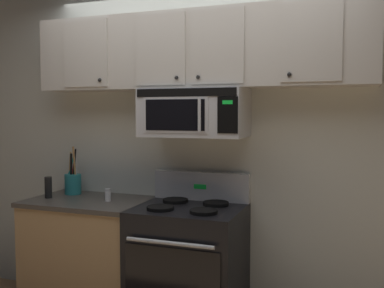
{
  "coord_description": "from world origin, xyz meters",
  "views": [
    {
      "loc": [
        1.09,
        -2.5,
        1.57
      ],
      "look_at": [
        0.0,
        0.49,
        1.35
      ],
      "focal_mm": 41.37,
      "sensor_mm": 36.0,
      "label": 1
    }
  ],
  "objects_px": {
    "stove_range": "(189,266)",
    "over_range_microwave": "(194,113)",
    "pepper_mill": "(48,187)",
    "utensil_crock_teal": "(73,182)",
    "salt_shaker": "(108,195)"
  },
  "relations": [
    {
      "from": "over_range_microwave",
      "to": "pepper_mill",
      "type": "height_order",
      "value": "over_range_microwave"
    },
    {
      "from": "over_range_microwave",
      "to": "pepper_mill",
      "type": "xyz_separation_m",
      "value": [
        -1.17,
        -0.17,
        -0.59
      ]
    },
    {
      "from": "stove_range",
      "to": "over_range_microwave",
      "type": "height_order",
      "value": "over_range_microwave"
    },
    {
      "from": "stove_range",
      "to": "salt_shaker",
      "type": "height_order",
      "value": "stove_range"
    },
    {
      "from": "utensil_crock_teal",
      "to": "pepper_mill",
      "type": "distance_m",
      "value": 0.23
    },
    {
      "from": "salt_shaker",
      "to": "pepper_mill",
      "type": "distance_m",
      "value": 0.51
    },
    {
      "from": "over_range_microwave",
      "to": "pepper_mill",
      "type": "relative_size",
      "value": 4.5
    },
    {
      "from": "pepper_mill",
      "to": "over_range_microwave",
      "type": "bearing_deg",
      "value": 8.45
    },
    {
      "from": "utensil_crock_teal",
      "to": "salt_shaker",
      "type": "xyz_separation_m",
      "value": [
        0.43,
        -0.16,
        -0.05
      ]
    },
    {
      "from": "over_range_microwave",
      "to": "utensil_crock_teal",
      "type": "bearing_deg",
      "value": 178.04
    },
    {
      "from": "stove_range",
      "to": "salt_shaker",
      "type": "relative_size",
      "value": 11.78
    },
    {
      "from": "salt_shaker",
      "to": "pepper_mill",
      "type": "xyz_separation_m",
      "value": [
        -0.51,
        -0.05,
        0.04
      ]
    },
    {
      "from": "stove_range",
      "to": "utensil_crock_teal",
      "type": "bearing_deg",
      "value": 171.95
    },
    {
      "from": "stove_range",
      "to": "over_range_microwave",
      "type": "xyz_separation_m",
      "value": [
        -0.0,
        0.12,
        1.11
      ]
    },
    {
      "from": "utensil_crock_teal",
      "to": "pepper_mill",
      "type": "xyz_separation_m",
      "value": [
        -0.08,
        -0.21,
        -0.02
      ]
    }
  ]
}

